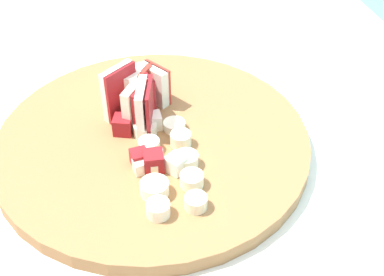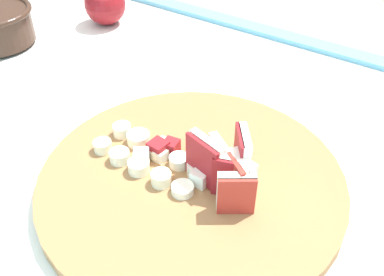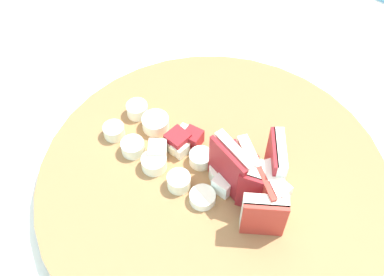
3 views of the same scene
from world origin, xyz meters
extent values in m
cube|color=#60A8C6|center=(0.00, -0.42, 0.86)|extent=(1.22, 0.04, 0.04)
cylinder|color=olive|center=(-0.07, 0.01, 0.88)|extent=(0.37, 0.37, 0.02)
cube|color=maroon|center=(-0.12, -0.02, 0.92)|extent=(0.03, 0.04, 0.07)
cube|color=white|center=(-0.13, -0.02, 0.92)|extent=(0.04, 0.04, 0.07)
cube|color=#B22D23|center=(-0.13, 0.01, 0.92)|extent=(0.04, 0.03, 0.05)
cube|color=white|center=(-0.14, 0.00, 0.92)|extent=(0.04, 0.03, 0.05)
cube|color=maroon|center=(-0.10, 0.00, 0.92)|extent=(0.03, 0.03, 0.05)
cube|color=#EFE5CC|center=(-0.10, -0.01, 0.92)|extent=(0.04, 0.03, 0.05)
cube|color=maroon|center=(-0.13, 0.01, 0.92)|extent=(0.04, 0.01, 0.05)
cube|color=beige|center=(-0.13, 0.00, 0.92)|extent=(0.04, 0.02, 0.05)
cube|color=maroon|center=(-0.09, 0.01, 0.92)|extent=(0.05, 0.02, 0.06)
cube|color=white|center=(-0.09, 0.00, 0.92)|extent=(0.05, 0.02, 0.06)
cube|color=maroon|center=(-0.13, 0.01, 0.92)|extent=(0.04, 0.02, 0.05)
cube|color=white|center=(-0.12, 0.01, 0.92)|extent=(0.04, 0.02, 0.05)
cube|color=#B22D23|center=(-0.15, 0.03, 0.92)|extent=(0.04, 0.03, 0.05)
cube|color=#EFE5CC|center=(-0.14, 0.02, 0.92)|extent=(0.04, 0.03, 0.05)
cube|color=white|center=(-0.09, 0.01, 0.90)|extent=(0.02, 0.02, 0.02)
cube|color=maroon|center=(-0.03, -0.01, 0.90)|extent=(0.02, 0.02, 0.02)
cube|color=maroon|center=(-0.09, -0.02, 0.90)|extent=(0.03, 0.03, 0.02)
cube|color=maroon|center=(-0.02, 0.00, 0.90)|extent=(0.02, 0.02, 0.02)
cube|color=white|center=(-0.01, 0.02, 0.90)|extent=(0.03, 0.03, 0.02)
cube|color=#EFE5CC|center=(-0.10, -0.01, 0.90)|extent=(0.02, 0.02, 0.02)
cube|color=beige|center=(-0.02, -0.01, 0.90)|extent=(0.02, 0.02, 0.01)
cube|color=#EFE5CC|center=(-0.10, 0.00, 0.90)|extent=(0.03, 0.03, 0.02)
cube|color=beige|center=(-0.03, 0.01, 0.90)|extent=(0.02, 0.02, 0.01)
cylinder|color=white|center=(-0.08, 0.00, 0.90)|extent=(0.03, 0.03, 0.02)
cylinder|color=white|center=(-0.05, 0.00, 0.90)|extent=(0.02, 0.02, 0.01)
cylinder|color=beige|center=(-0.02, 0.00, 0.90)|extent=(0.03, 0.03, 0.01)
cylinder|color=white|center=(0.02, -0.01, 0.90)|extent=(0.03, 0.03, 0.01)
cylinder|color=white|center=(0.05, -0.01, 0.90)|extent=(0.02, 0.02, 0.02)
cylinder|color=white|center=(-0.08, 0.04, 0.90)|extent=(0.03, 0.03, 0.01)
cylinder|color=beige|center=(-0.05, 0.04, 0.90)|extent=(0.02, 0.02, 0.02)
cylinder|color=#F4EAC6|center=(-0.02, 0.04, 0.90)|extent=(0.03, 0.03, 0.01)
cylinder|color=#F4EAC6|center=(0.01, 0.03, 0.90)|extent=(0.03, 0.03, 0.01)
cylinder|color=beige|center=(0.05, 0.03, 0.90)|extent=(0.02, 0.02, 0.01)
sphere|color=maroon|center=(0.33, -0.28, 0.91)|extent=(0.08, 0.08, 0.08)
camera|label=1|loc=(0.38, -0.05, 1.27)|focal=47.45mm
camera|label=2|loc=(-0.29, 0.33, 1.26)|focal=41.82mm
camera|label=3|loc=(-0.22, 0.23, 1.31)|focal=44.19mm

